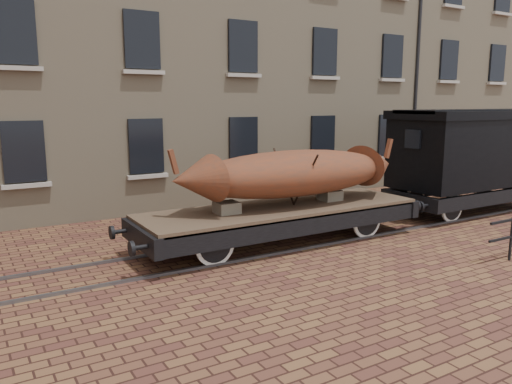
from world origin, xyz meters
TOP-DOWN VIEW (x-y plane):
  - ground at (0.00, 0.00)m, footprint 90.00×90.00m
  - warehouse_cream at (3.00, 9.99)m, footprint 40.00×10.19m
  - rail_track at (0.00, 0.00)m, footprint 30.00×1.52m
  - flatcar_wagon at (-0.71, 0.00)m, footprint 8.22×2.23m
  - iron_boat at (-0.33, -0.00)m, footprint 6.65×1.94m
  - goods_van at (6.69, 0.00)m, footprint 6.43×2.34m

SIDE VIEW (x-z plane):
  - ground at x=0.00m, z-range 0.00..0.00m
  - rail_track at x=0.00m, z-range 0.00..0.06m
  - flatcar_wagon at x=-0.71m, z-range 0.15..1.39m
  - iron_boat at x=-0.33m, z-range 1.00..2.58m
  - goods_van at x=6.69m, z-range 0.42..3.74m
  - warehouse_cream at x=3.00m, z-range 0.00..14.00m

